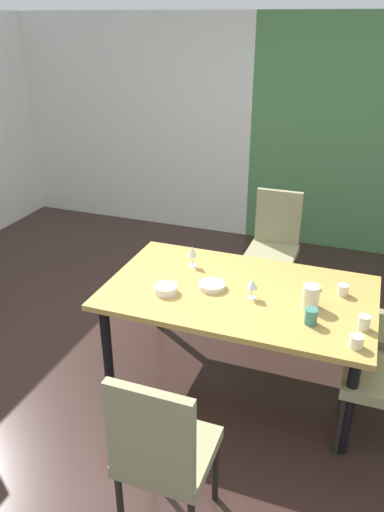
% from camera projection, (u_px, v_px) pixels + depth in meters
% --- Properties ---
extents(ground_plane, '(5.95, 5.86, 0.02)m').
position_uv_depth(ground_plane, '(141.00, 371.00, 3.81)').
color(ground_plane, '#32201C').
extents(back_panel_interior, '(3.05, 0.10, 2.50)m').
position_uv_depth(back_panel_interior, '(131.00, 123.00, 6.15)').
color(back_panel_interior, silver).
rests_on(back_panel_interior, ground_plane).
extents(dining_table, '(1.81, 1.09, 0.75)m').
position_uv_depth(dining_table, '(239.00, 300.00, 3.44)').
color(dining_table, '#B79046').
rests_on(dining_table, ground_plane).
extents(chair_head_near, '(0.44, 0.44, 1.02)m').
position_uv_depth(chair_head_near, '(162.00, 450.00, 2.38)').
color(chair_head_near, gray).
rests_on(chair_head_near, ground_plane).
extents(chair_head_far, '(0.44, 0.45, 1.02)m').
position_uv_depth(chair_head_far, '(274.00, 241.00, 4.60)').
color(chair_head_far, gray).
rests_on(chair_head_far, ground_plane).
extents(wine_glass_north, '(0.07, 0.07, 0.16)m').
position_uv_depth(wine_glass_north, '(192.00, 252.00, 3.69)').
color(wine_glass_north, silver).
rests_on(wine_glass_north, dining_table).
extents(wine_glass_corner, '(0.08, 0.08, 0.14)m').
position_uv_depth(wine_glass_corner, '(252.00, 285.00, 3.27)').
color(wine_glass_corner, silver).
rests_on(wine_glass_corner, dining_table).
extents(serving_bowl_right, '(0.16, 0.16, 0.05)m').
position_uv_depth(serving_bowl_right, '(166.00, 289.00, 3.36)').
color(serving_bowl_right, white).
rests_on(serving_bowl_right, dining_table).
extents(serving_bowl_near_shelf, '(0.19, 0.19, 0.04)m').
position_uv_depth(serving_bowl_near_shelf, '(212.00, 286.00, 3.42)').
color(serving_bowl_near_shelf, beige).
rests_on(serving_bowl_near_shelf, dining_table).
extents(cup_rear, '(0.08, 0.08, 0.07)m').
position_uv_depth(cup_rear, '(356.00, 342.00, 2.80)').
color(cup_rear, beige).
rests_on(cup_rear, dining_table).
extents(cup_left, '(0.07, 0.07, 0.09)m').
position_uv_depth(cup_left, '(364.00, 322.00, 2.97)').
color(cup_left, beige).
rests_on(cup_left, dining_table).
extents(cup_south, '(0.08, 0.08, 0.10)m').
position_uv_depth(cup_south, '(311.00, 316.00, 3.01)').
color(cup_south, '#3A7768').
rests_on(cup_south, dining_table).
extents(cup_near_window, '(0.07, 0.07, 0.07)m').
position_uv_depth(cup_near_window, '(343.00, 290.00, 3.33)').
color(cup_near_window, silver).
rests_on(cup_near_window, dining_table).
extents(pitcher_center, '(0.12, 0.11, 0.15)m').
position_uv_depth(pitcher_center, '(311.00, 296.00, 3.18)').
color(pitcher_center, beige).
rests_on(pitcher_center, dining_table).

